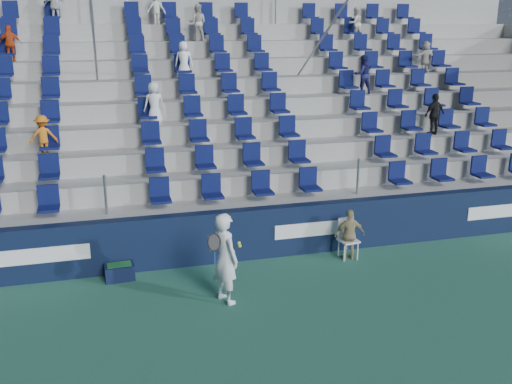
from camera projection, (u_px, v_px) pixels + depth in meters
ground at (285, 325)px, 10.35m from camera, size 70.00×70.00×0.00m
sponsor_wall at (244, 234)px, 13.09m from camera, size 24.00×0.32×1.20m
grandstand at (203, 129)px, 17.36m from camera, size 24.00×8.17×6.63m
tennis_player at (225, 258)px, 10.98m from camera, size 0.74×0.79×1.83m
line_judge_chair at (347, 235)px, 13.23m from camera, size 0.47×0.48×0.94m
line_judge at (350, 235)px, 13.07m from camera, size 0.74×0.39×1.20m
ball_bin at (120, 271)px, 12.14m from camera, size 0.63×0.44×0.34m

